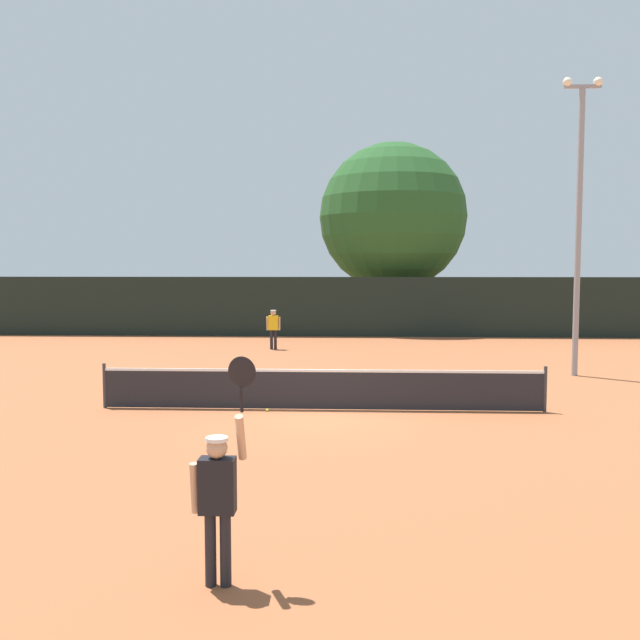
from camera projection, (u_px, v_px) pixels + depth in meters
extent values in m
plane|color=#9E5633|center=(322.00, 410.00, 16.41)|extent=(120.00, 120.00, 0.00)
cube|color=#232328|center=(322.00, 390.00, 16.37)|extent=(10.37, 0.03, 0.91)
cube|color=white|center=(322.00, 371.00, 16.33)|extent=(10.37, 0.04, 0.06)
cylinder|color=#333338|center=(105.00, 386.00, 16.60)|extent=(0.08, 0.08, 1.07)
cylinder|color=#333338|center=(545.00, 389.00, 16.12)|extent=(0.08, 0.08, 1.07)
cube|color=black|center=(337.00, 307.00, 33.17)|extent=(35.28, 0.12, 2.84)
cube|color=black|center=(217.00, 485.00, 7.32)|extent=(0.38, 0.22, 0.59)
sphere|color=tan|center=(217.00, 448.00, 7.29)|extent=(0.22, 0.22, 0.22)
cylinder|color=white|center=(217.00, 439.00, 7.28)|extent=(0.24, 0.24, 0.04)
cylinder|color=black|center=(211.00, 549.00, 7.38)|extent=(0.12, 0.12, 0.80)
cylinder|color=black|center=(226.00, 549.00, 7.37)|extent=(0.12, 0.12, 0.80)
cylinder|color=tan|center=(195.00, 488.00, 7.33)|extent=(0.09, 0.17, 0.56)
cylinder|color=tan|center=(241.00, 437.00, 7.35)|extent=(0.09, 0.32, 0.54)
cylinder|color=black|center=(241.00, 400.00, 7.38)|extent=(0.04, 0.11, 0.28)
ellipsoid|color=black|center=(242.00, 372.00, 7.42)|extent=(0.30, 0.13, 0.36)
cube|color=yellow|center=(273.00, 323.00, 28.12)|extent=(0.38, 0.22, 0.58)
sphere|color=tan|center=(273.00, 313.00, 28.09)|extent=(0.22, 0.22, 0.22)
cylinder|color=white|center=(273.00, 311.00, 28.08)|extent=(0.23, 0.23, 0.04)
cylinder|color=black|center=(271.00, 340.00, 28.18)|extent=(0.12, 0.12, 0.79)
cylinder|color=black|center=(275.00, 340.00, 28.17)|extent=(0.12, 0.12, 0.79)
cylinder|color=tan|center=(267.00, 323.00, 28.13)|extent=(0.09, 0.17, 0.56)
cylinder|color=tan|center=(279.00, 324.00, 28.11)|extent=(0.09, 0.15, 0.56)
sphere|color=#CCE033|center=(267.00, 410.00, 16.21)|extent=(0.07, 0.07, 0.07)
cylinder|color=gray|center=(578.00, 234.00, 21.16)|extent=(0.18, 0.18, 8.68)
cube|color=gray|center=(583.00, 86.00, 20.82)|extent=(1.10, 0.10, 0.10)
sphere|color=#F2EDCC|center=(567.00, 82.00, 20.83)|extent=(0.28, 0.28, 0.28)
sphere|color=#F2EDCC|center=(598.00, 82.00, 20.79)|extent=(0.28, 0.28, 0.28)
cylinder|color=brown|center=(392.00, 301.00, 36.90)|extent=(0.56, 0.56, 3.03)
sphere|color=#235123|center=(393.00, 217.00, 36.56)|extent=(7.71, 7.71, 7.71)
cube|color=red|center=(383.00, 313.00, 41.27)|extent=(2.23, 4.34, 0.90)
cube|color=#2D333D|center=(383.00, 300.00, 40.91)|extent=(1.87, 2.33, 0.64)
cylinder|color=black|center=(368.00, 316.00, 42.72)|extent=(0.22, 0.60, 0.60)
cylinder|color=black|center=(395.00, 316.00, 42.65)|extent=(0.22, 0.60, 0.60)
cylinder|color=black|center=(369.00, 319.00, 39.94)|extent=(0.22, 0.60, 0.60)
cylinder|color=black|center=(399.00, 319.00, 39.86)|extent=(0.22, 0.60, 0.60)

